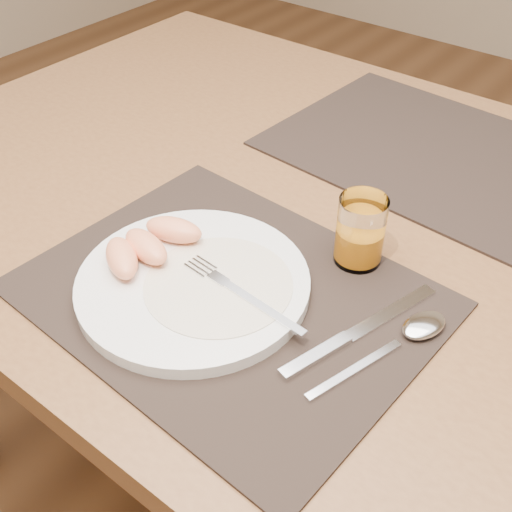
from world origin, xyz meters
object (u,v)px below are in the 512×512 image
Objects in this scene: table at (335,259)px; spoon at (414,331)px; placemat_far at (427,150)px; juice_glass at (360,234)px; plate at (193,284)px; knife at (348,337)px; fork at (234,289)px; placemat_near at (229,295)px.

spoon is (0.19, -0.15, 0.09)m from table.
placemat_far is 0.30m from juice_glass.
plate is 3.07× the size of juice_glass.
juice_glass is at bearing 117.34° from knife.
spoon is at bearing -65.57° from placemat_far.
table is at bearing 90.03° from fork.
placemat_near is 2.08× the size of knife.
table is 0.16m from juice_glass.
spoon reaches higher than placemat_near.
plate is (-0.05, -0.24, 0.10)m from table.
knife is at bearing -62.66° from juice_glass.
placemat_near is at bearing -170.31° from knife.
knife is (0.13, -0.20, 0.09)m from table.
placemat_near is (-0.01, -0.22, 0.09)m from table.
placemat_far is 2.08× the size of knife.
knife is 0.07m from spoon.
juice_glass reaches higher than plate.
juice_glass is at bearing 147.80° from spoon.
juice_glass is (-0.06, 0.12, 0.04)m from knife.
juice_glass is at bearing 53.36° from plate.
fork is (0.01, -0.00, 0.02)m from placemat_near.
knife is at bearing 13.43° from plate.
placemat_near is 2.57× the size of fork.
plate is 0.25m from spoon.
knife is 2.45× the size of juice_glass.
placemat_far is 0.43m from knife.
table is 0.26m from plate.
fork is 0.93× the size of spoon.
fork is at bearing -92.51° from placemat_far.
placemat_near is 2.37× the size of spoon.
fork is at bearing -157.46° from spoon.
table is 0.24m from placemat_far.
juice_glass is (0.05, -0.30, 0.04)m from placemat_far.
spoon is (0.17, -0.37, 0.01)m from placemat_far.
spoon reaches higher than table.
placemat_near is at bearing -159.88° from spoon.
placemat_far is 2.57× the size of fork.
placemat_far is at bearing 100.12° from juice_glass.
fork is at bearing -115.85° from juice_glass.
table is at bearing 141.67° from spoon.
knife is 1.14× the size of spoon.
placemat_far is 1.67× the size of plate.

